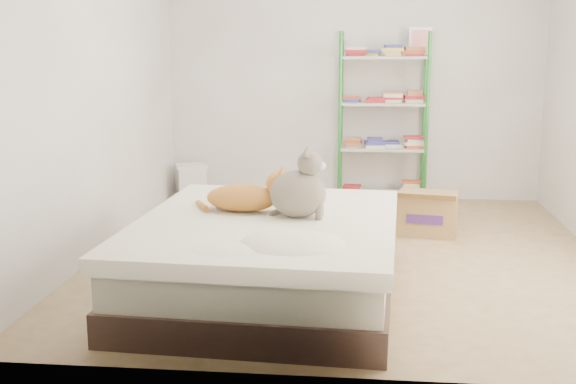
# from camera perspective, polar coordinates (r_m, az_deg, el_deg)

# --- Properties ---
(room) EXTENTS (3.81, 4.21, 2.61)m
(room) POSITION_cam_1_polar(r_m,az_deg,el_deg) (5.36, 4.92, 8.54)
(room) COLOR tan
(room) RESTS_ON ground
(bed) EXTENTS (1.71, 2.09, 0.51)m
(bed) POSITION_cam_1_polar(r_m,az_deg,el_deg) (4.61, -1.62, -5.18)
(bed) COLOR #423028
(bed) RESTS_ON ground
(orange_cat) EXTENTS (0.56, 0.31, 0.23)m
(orange_cat) POSITION_cam_1_polar(r_m,az_deg,el_deg) (4.72, -3.63, -0.19)
(orange_cat) COLOR gold
(orange_cat) RESTS_ON bed
(grey_cat) EXTENTS (0.39, 0.33, 0.43)m
(grey_cat) POSITION_cam_1_polar(r_m,az_deg,el_deg) (4.53, 0.78, 0.67)
(grey_cat) COLOR gray
(grey_cat) RESTS_ON bed
(shelf_unit) EXTENTS (0.90, 0.36, 1.74)m
(shelf_unit) POSITION_cam_1_polar(r_m,az_deg,el_deg) (7.28, 7.55, 5.98)
(shelf_unit) COLOR #2D8E35
(shelf_unit) RESTS_ON ground
(cardboard_box) EXTENTS (0.56, 0.55, 0.40)m
(cardboard_box) POSITION_cam_1_polar(r_m,az_deg,el_deg) (6.23, 10.93, -1.65)
(cardboard_box) COLOR tan
(cardboard_box) RESTS_ON ground
(white_bin) EXTENTS (0.38, 0.36, 0.36)m
(white_bin) POSITION_cam_1_polar(r_m,az_deg,el_deg) (7.55, -7.61, 0.84)
(white_bin) COLOR white
(white_bin) RESTS_ON ground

